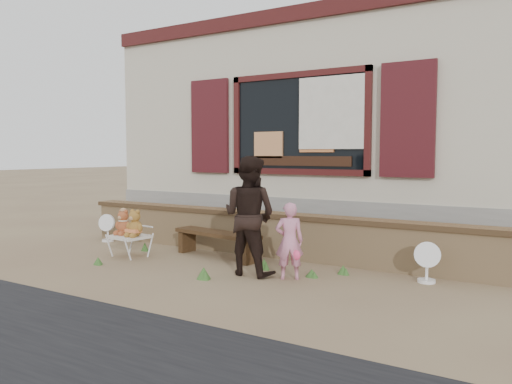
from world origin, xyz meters
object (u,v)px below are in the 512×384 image
Objects in this scene: folding_chair at (130,237)px; teddy_bear_right at (135,223)px; adult at (249,216)px; teddy_bear_left at (124,222)px; bench at (217,239)px; child at (289,241)px.

teddy_bear_right is at bearing -0.00° from folding_chair.
teddy_bear_left is at bearing 0.05° from adult.
folding_chair is 1.50× the size of teddy_bear_left.
folding_chair is at bearing 180.00° from teddy_bear_right.
bench is 1.32m from folding_chair.
folding_chair is at bearing -29.42° from child.
child is at bearing -11.66° from bench.
bench is at bearing -32.74° from adult.
teddy_bear_right is 0.27× the size of adult.
bench is at bearing 32.89° from teddy_bear_left.
child is 0.63× the size of adult.
bench is 1.24m from teddy_bear_right.
teddy_bear_left is 2.82m from child.
adult is (-0.56, -0.03, 0.28)m from child.
adult reaches higher than teddy_bear_right.
teddy_bear_left is at bearing -29.85° from child.
folding_chair is (-1.16, -0.63, 0.01)m from bench.
teddy_bear_right is at bearing 1.09° from adult.
bench is 1.62× the size of child.
teddy_bear_left is 2.27m from adult.
folding_chair is 0.27m from teddy_bear_left.
adult is (1.98, 0.02, 0.23)m from teddy_bear_right.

